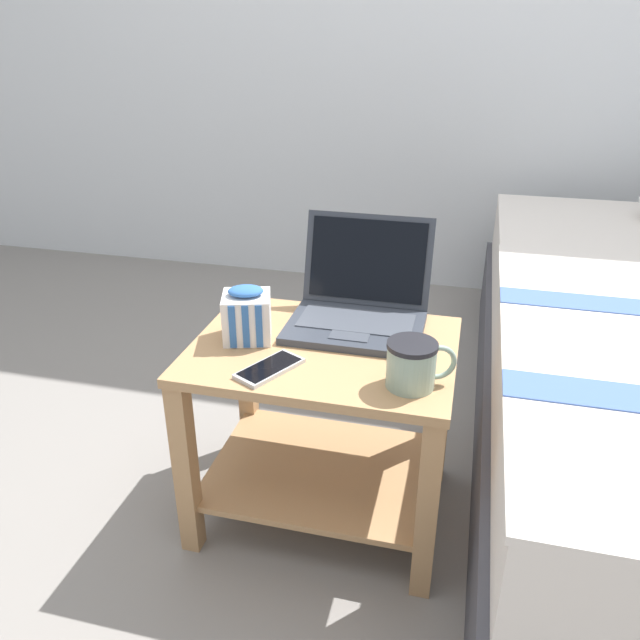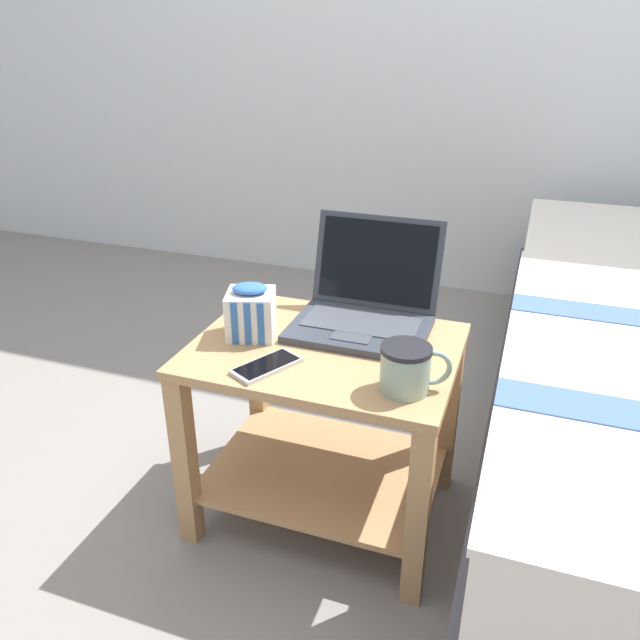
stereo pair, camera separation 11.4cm
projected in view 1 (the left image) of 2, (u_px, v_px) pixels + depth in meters
name	position (u px, v px, depth m)	size (l,w,h in m)	color
ground_plane	(323.00, 507.00, 1.61)	(8.00, 8.00, 0.00)	gray
bedside_table	(323.00, 409.00, 1.48)	(0.59, 0.45, 0.47)	tan
laptop	(359.00, 304.00, 1.50)	(0.32, 0.30, 0.24)	#333842
mug_front_left	(413.00, 362.00, 1.23)	(0.14, 0.10, 0.10)	#8CA593
snack_bag	(247.00, 315.00, 1.41)	(0.13, 0.13, 0.13)	white
cell_phone	(270.00, 368.00, 1.30)	(0.13, 0.16, 0.01)	#B7BABC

